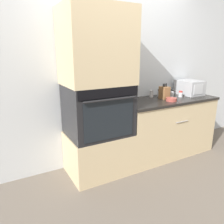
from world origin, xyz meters
The scene contains 13 objects.
ground_plane centered at (0.00, 0.00, 0.00)m, with size 12.00×12.00×0.00m, color #6B6056.
wall_back centered at (0.00, 0.63, 1.25)m, with size 8.00×0.05×2.50m.
oven_cabinet_base centered at (-0.39, 0.30, 0.27)m, with size 0.78×0.60×0.53m.
wall_oven centered at (-0.39, 0.30, 0.84)m, with size 0.75×0.64×0.62m.
oven_cabinet_upper centered at (-0.39, 0.30, 1.59)m, with size 0.78×0.60×0.86m.
counter_unit centered at (0.74, 0.30, 0.43)m, with size 1.50×0.63×0.86m.
microwave centered at (1.25, 0.37, 0.98)m, with size 0.31×0.39×0.22m.
knife_block centered at (0.69, 0.32, 0.95)m, with size 0.11×0.13×0.22m.
bowl centered at (0.67, 0.15, 0.89)m, with size 0.15×0.15×0.05m.
condiment_jar_near centered at (0.60, 0.50, 0.91)m, with size 0.06×0.06×0.10m.
condiment_jar_mid centered at (0.99, 0.29, 0.91)m, with size 0.06×0.06×0.09m.
condiment_jar_far centered at (0.89, 0.37, 0.92)m, with size 0.05×0.05×0.11m.
condiment_jar_back centered at (0.72, 0.47, 0.92)m, with size 0.05×0.05×0.11m.
Camera 1 is at (-1.49, -2.04, 1.54)m, focal length 35.00 mm.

